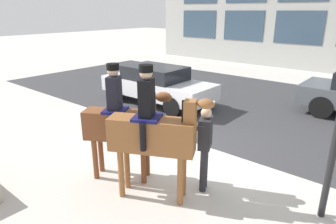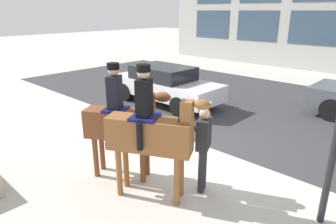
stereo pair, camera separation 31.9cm
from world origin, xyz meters
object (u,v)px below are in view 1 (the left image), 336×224
at_px(pedestrian_bystander, 204,143).
at_px(street_car_near_lane, 157,84).
at_px(mounted_horse_lead, 121,122).
at_px(mounted_horse_companion, 153,132).

relative_size(pedestrian_bystander, street_car_near_lane, 0.38).
height_order(mounted_horse_lead, pedestrian_bystander, mounted_horse_lead).
height_order(mounted_horse_companion, street_car_near_lane, mounted_horse_companion).
relative_size(mounted_horse_companion, pedestrian_bystander, 1.49).
bearing_deg(mounted_horse_lead, mounted_horse_companion, -35.86).
bearing_deg(street_car_near_lane, pedestrian_bystander, -39.36).
relative_size(mounted_horse_lead, street_car_near_lane, 0.54).
height_order(mounted_horse_lead, mounted_horse_companion, mounted_horse_companion).
xyz_separation_m(mounted_horse_companion, street_car_near_lane, (-3.94, 4.48, -0.56)).
bearing_deg(pedestrian_bystander, mounted_horse_lead, -0.45).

